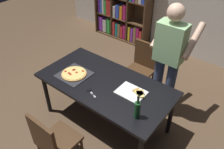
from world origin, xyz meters
name	(u,v)px	position (x,y,z in m)	size (l,w,h in m)	color
ground_plane	(106,121)	(0.00, 0.00, 0.00)	(12.00, 12.00, 0.00)	brown
dining_table	(105,87)	(0.00, 0.00, 0.68)	(1.84, 0.94, 0.75)	black
chair_near_camera	(52,140)	(0.00, -0.96, 0.51)	(0.42, 0.42, 0.90)	#472D19
chair_far_side	(142,65)	(0.00, 0.96, 0.51)	(0.42, 0.42, 0.90)	#472D19
bookshelf	(122,3)	(-1.45, 2.37, 0.85)	(1.40, 0.35, 1.95)	#513823
person_serving_pizza	(169,57)	(0.53, 0.73, 1.00)	(0.55, 0.54, 1.75)	#38476B
pepperoni_pizza_on_tray	(74,74)	(-0.45, -0.13, 0.77)	(0.41, 0.41, 0.04)	#2D2D33
pizza_slices_on_towel	(134,92)	(0.42, 0.07, 0.76)	(0.38, 0.28, 0.03)	white
wine_bottle	(137,110)	(0.67, -0.25, 0.87)	(0.07, 0.07, 0.32)	#194723
kitchen_scissors	(91,92)	(-0.03, -0.26, 0.76)	(0.20, 0.12, 0.01)	silver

